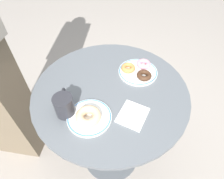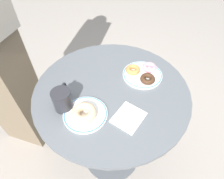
% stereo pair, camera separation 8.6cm
% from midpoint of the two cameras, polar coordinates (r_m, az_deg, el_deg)
% --- Properties ---
extents(ground_plane, '(7.00, 7.00, 0.02)m').
position_cam_midpoint_polar(ground_plane, '(1.57, 1.59, -19.17)').
color(ground_plane, '#9E9389').
extents(cafe_table, '(0.75, 0.75, 0.75)m').
position_cam_midpoint_polar(cafe_table, '(1.11, 2.14, -8.64)').
color(cafe_table, '#565B60').
rests_on(cafe_table, ground).
extents(plate_left, '(0.19, 0.19, 0.01)m').
position_cam_midpoint_polar(plate_left, '(0.82, -5.01, -7.54)').
color(plate_left, white).
rests_on(plate_left, cafe_table).
extents(plate_right, '(0.20, 0.20, 0.01)m').
position_cam_midpoint_polar(plate_right, '(1.00, 11.60, 4.28)').
color(plate_right, white).
rests_on(plate_right, cafe_table).
extents(donut_glazed, '(0.12, 0.12, 0.04)m').
position_cam_midpoint_polar(donut_glazed, '(0.79, -5.37, -7.22)').
color(donut_glazed, '#E0B789').
rests_on(donut_glazed, plate_left).
extents(donut_pink_frosted, '(0.08, 0.08, 0.02)m').
position_cam_midpoint_polar(donut_pink_frosted, '(1.02, 13.58, 6.37)').
color(donut_pink_frosted, pink).
rests_on(donut_pink_frosted, plate_right).
extents(donut_old_fashioned, '(0.08, 0.08, 0.02)m').
position_cam_midpoint_polar(donut_old_fashioned, '(0.99, 8.80, 5.79)').
color(donut_old_fashioned, '#BC7F42').
rests_on(donut_old_fashioned, plate_right).
extents(donut_chocolate, '(0.10, 0.10, 0.02)m').
position_cam_midpoint_polar(donut_chocolate, '(0.95, 13.23, 3.00)').
color(donut_chocolate, '#422819').
rests_on(donut_chocolate, plate_right).
extents(paper_napkin, '(0.15, 0.14, 0.01)m').
position_cam_midpoint_polar(paper_napkin, '(0.82, 8.07, -8.47)').
color(paper_napkin, white).
rests_on(paper_napkin, cafe_table).
extents(coffee_mug, '(0.10, 0.11, 0.10)m').
position_cam_midpoint_polar(coffee_mug, '(0.83, -11.79, -3.03)').
color(coffee_mug, '#28282D').
rests_on(coffee_mug, cafe_table).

